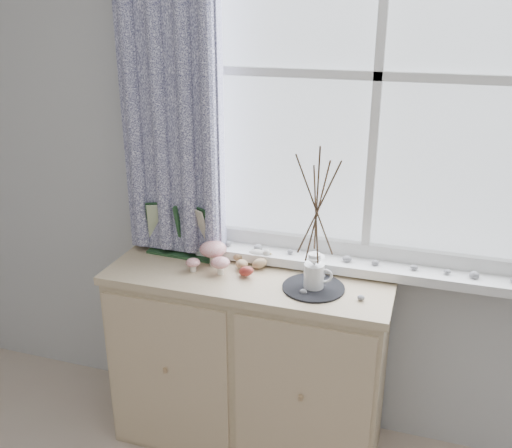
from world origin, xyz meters
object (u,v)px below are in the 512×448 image
sideboard (248,361)px  twig_pitcher (317,206)px  toadstool_cluster (212,254)px  botanical_book (178,231)px

sideboard → twig_pitcher: bearing=-7.3°
toadstool_cluster → botanical_book: bearing=162.2°
sideboard → toadstool_cluster: bearing=174.0°
twig_pitcher → sideboard: bearing=156.1°
botanical_book → toadstool_cluster: botanical_book is taller
twig_pitcher → toadstool_cluster: bearing=156.5°
sideboard → toadstool_cluster: 0.52m
sideboard → toadstool_cluster: (-0.16, 0.02, 0.49)m
sideboard → botanical_book: 0.66m
twig_pitcher → botanical_book: bearing=153.2°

